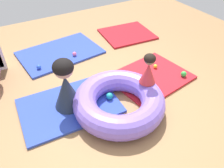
% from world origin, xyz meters
% --- Properties ---
extents(ground_plane, '(8.00, 8.00, 0.00)m').
position_xyz_m(ground_plane, '(0.00, 0.00, 0.00)').
color(ground_plane, '#9E7549').
extents(gym_mat_center_rear, '(1.42, 1.19, 0.04)m').
position_xyz_m(gym_mat_center_rear, '(0.81, 0.45, 0.02)').
color(gym_mat_center_rear, red).
rests_on(gym_mat_center_rear, ground).
extents(gym_mat_far_right, '(1.20, 1.09, 0.04)m').
position_xyz_m(gym_mat_far_right, '(1.36, 2.05, 0.02)').
color(gym_mat_far_right, '#B21923').
rests_on(gym_mat_far_right, ground).
extents(gym_mat_far_left, '(1.66, 1.22, 0.04)m').
position_xyz_m(gym_mat_far_left, '(-0.28, 2.03, 0.02)').
color(gym_mat_far_left, '#2D47B7').
rests_on(gym_mat_far_left, ground).
extents(gym_mat_near_right, '(1.47, 1.06, 0.04)m').
position_xyz_m(gym_mat_near_right, '(-0.69, 0.48, 0.02)').
color(gym_mat_near_right, '#2D47B7').
rests_on(gym_mat_near_right, ground).
extents(inflatable_cushion, '(1.33, 1.33, 0.34)m').
position_xyz_m(inflatable_cushion, '(-0.08, 0.06, 0.17)').
color(inflatable_cushion, '#8466E0').
rests_on(inflatable_cushion, ground).
extents(child_in_red, '(0.30, 0.30, 0.47)m').
position_xyz_m(child_in_red, '(0.40, 0.06, 0.57)').
color(child_in_red, red).
rests_on(child_in_red, inflatable_cushion).
extents(adult_seated, '(0.54, 0.54, 0.80)m').
position_xyz_m(adult_seated, '(-0.69, 0.48, 0.43)').
color(adult_seated, '#232D3D').
rests_on(adult_seated, gym_mat_near_right).
extents(play_ball_pink, '(0.08, 0.08, 0.08)m').
position_xyz_m(play_ball_pink, '(-0.32, 0.41, 0.08)').
color(play_ball_pink, pink).
rests_on(play_ball_pink, gym_mat_near_right).
extents(play_ball_red, '(0.09, 0.09, 0.09)m').
position_xyz_m(play_ball_red, '(0.27, 0.56, 0.09)').
color(play_ball_red, red).
rests_on(play_ball_red, gym_mat_center_rear).
extents(play_ball_orange, '(0.07, 0.07, 0.07)m').
position_xyz_m(play_ball_orange, '(-0.19, 0.63, 0.08)').
color(play_ball_orange, orange).
rests_on(play_ball_orange, gym_mat_near_right).
extents(play_ball_blue, '(0.08, 0.08, 0.08)m').
position_xyz_m(play_ball_blue, '(-0.82, 1.64, 0.08)').
color(play_ball_blue, blue).
rests_on(play_ball_blue, gym_mat_far_left).
extents(play_ball_green, '(0.10, 0.10, 0.10)m').
position_xyz_m(play_ball_green, '(1.30, 0.16, 0.09)').
color(play_ball_green, green).
rests_on(play_ball_green, gym_mat_center_rear).
extents(play_ball_yellow, '(0.07, 0.07, 0.07)m').
position_xyz_m(play_ball_yellow, '(1.04, 0.60, 0.08)').
color(play_ball_yellow, yellow).
rests_on(play_ball_yellow, gym_mat_center_rear).
extents(play_ball_teal, '(0.11, 0.11, 0.11)m').
position_xyz_m(play_ball_teal, '(-0.10, 0.30, 0.09)').
color(play_ball_teal, teal).
rests_on(play_ball_teal, gym_mat_near_right).
extents(play_ball_pink_second, '(0.08, 0.08, 0.08)m').
position_xyz_m(play_ball_pink_second, '(-0.08, 1.74, 0.08)').
color(play_ball_pink_second, pink).
rests_on(play_ball_pink_second, gym_mat_far_left).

